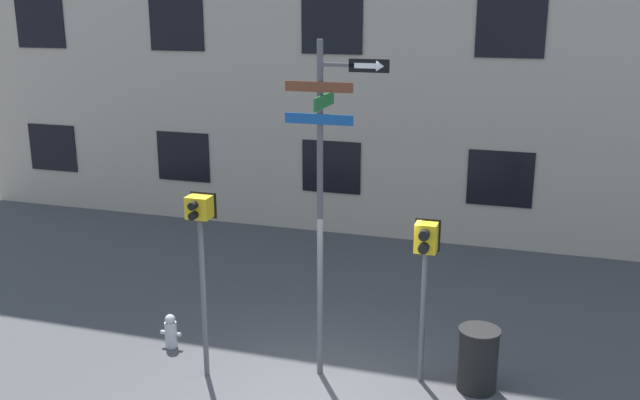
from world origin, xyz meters
TOP-DOWN VIEW (x-y plane):
  - street_sign_pole at (-0.11, 0.86)m, footprint 1.47×0.90m
  - pedestrian_signal_left at (-1.82, 0.29)m, footprint 0.41×0.40m
  - pedestrian_signal_right at (1.34, 1.10)m, footprint 0.37×0.40m
  - fire_hydrant at (-2.80, 0.96)m, footprint 0.36×0.20m
  - trash_bin at (2.17, 1.11)m, footprint 0.61×0.61m

SIDE VIEW (x-z plane):
  - fire_hydrant at x=-2.80m, z-range -0.01..0.57m
  - trash_bin at x=2.17m, z-range 0.00..0.96m
  - pedestrian_signal_right at x=1.34m, z-range 0.73..3.25m
  - pedestrian_signal_left at x=-1.82m, z-range 0.80..3.68m
  - street_sign_pole at x=-0.11m, z-range 0.50..5.55m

